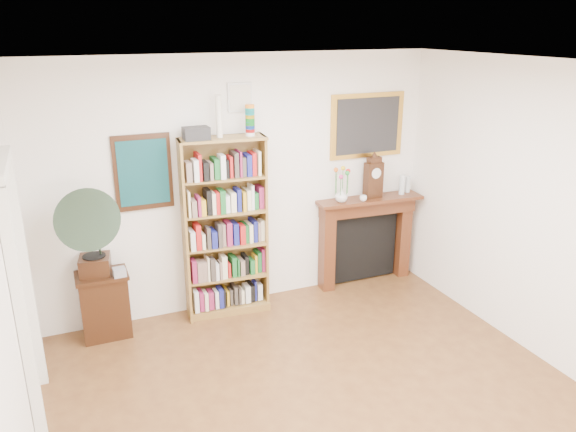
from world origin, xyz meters
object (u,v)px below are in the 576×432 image
(bookshelf, at_px, (225,218))
(bottle_left, at_px, (402,185))
(gramophone, at_px, (91,227))
(flower_vase, at_px, (341,196))
(mantel_clock, at_px, (373,178))
(cd_stack, at_px, (119,272))
(side_cabinet, at_px, (105,305))
(fireplace, at_px, (365,232))
(teacup, at_px, (363,198))
(bottle_right, at_px, (408,184))

(bookshelf, bearing_deg, bottle_left, 5.74)
(gramophone, distance_m, flower_vase, 2.78)
(gramophone, relative_size, mantel_clock, 1.95)
(cd_stack, bearing_deg, flower_vase, 3.56)
(side_cabinet, xyz_separation_m, fireplace, (3.12, 0.11, 0.30))
(fireplace, bearing_deg, bookshelf, -173.54)
(mantel_clock, bearing_deg, fireplace, 125.16)
(teacup, bearing_deg, fireplace, 46.40)
(gramophone, relative_size, bottle_right, 4.84)
(gramophone, xyz_separation_m, teacup, (3.03, 0.09, -0.10))
(cd_stack, xyz_separation_m, bottle_right, (3.51, 0.20, 0.47))
(gramophone, bearing_deg, bookshelf, 14.97)
(flower_vase, xyz_separation_m, bottle_left, (0.83, -0.01, 0.04))
(gramophone, xyz_separation_m, bottle_right, (3.72, 0.20, -0.03))
(bookshelf, bearing_deg, side_cabinet, -173.52)
(bottle_left, xyz_separation_m, bottle_right, (0.11, 0.05, -0.02))
(gramophone, height_order, cd_stack, gramophone)
(cd_stack, height_order, bottle_right, bottle_right)
(bottle_right, bearing_deg, teacup, -171.01)
(bookshelf, xyz_separation_m, teacup, (1.67, -0.05, 0.03))
(bookshelf, distance_m, side_cabinet, 1.52)
(bookshelf, height_order, bottle_right, bookshelf)
(gramophone, relative_size, cd_stack, 8.06)
(side_cabinet, xyz_separation_m, teacup, (2.99, -0.03, 0.79))
(bookshelf, xyz_separation_m, side_cabinet, (-1.32, -0.02, -0.76))
(side_cabinet, relative_size, teacup, 8.22)
(fireplace, bearing_deg, mantel_clock, -47.69)
(mantel_clock, bearing_deg, flower_vase, 178.30)
(gramophone, bearing_deg, mantel_clock, 12.01)
(fireplace, height_order, bottle_left, bottle_left)
(side_cabinet, relative_size, gramophone, 0.72)
(bookshelf, relative_size, teacup, 26.92)
(flower_vase, bearing_deg, gramophone, -176.60)
(bookshelf, xyz_separation_m, fireplace, (1.80, 0.09, -0.46))
(mantel_clock, bearing_deg, teacup, -157.51)
(fireplace, xyz_separation_m, teacup, (-0.13, -0.14, 0.49))
(bookshelf, relative_size, bottle_right, 11.38)
(fireplace, distance_m, teacup, 0.53)
(bottle_right, bearing_deg, cd_stack, -176.80)
(flower_vase, bearing_deg, fireplace, 9.78)
(bookshelf, distance_m, mantel_clock, 1.86)
(teacup, distance_m, bottle_left, 0.58)
(gramophone, xyz_separation_m, mantel_clock, (3.21, 0.18, 0.10))
(mantel_clock, bearing_deg, side_cabinet, 177.57)
(side_cabinet, distance_m, flower_vase, 2.86)
(side_cabinet, bearing_deg, bottle_right, 1.56)
(cd_stack, bearing_deg, fireplace, 4.38)
(mantel_clock, bearing_deg, cd_stack, 179.89)
(bookshelf, distance_m, bottle_right, 2.36)
(bookshelf, relative_size, gramophone, 2.35)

